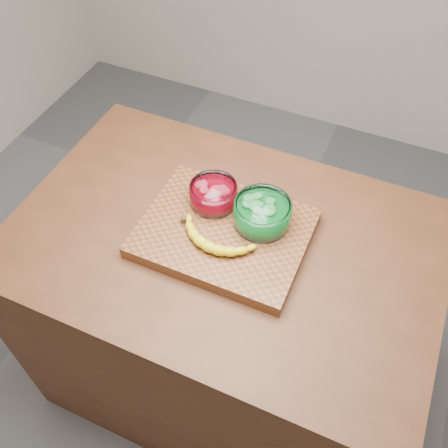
% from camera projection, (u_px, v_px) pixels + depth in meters
% --- Properties ---
extents(ground, '(3.50, 3.50, 0.00)m').
position_uv_depth(ground, '(224.00, 371.00, 2.08)').
color(ground, '#5E5E63').
rests_on(ground, ground).
extents(counter, '(1.20, 0.80, 0.90)m').
position_uv_depth(counter, '(224.00, 318.00, 1.73)').
color(counter, '#4F2B17').
rests_on(counter, ground).
extents(cutting_board, '(0.45, 0.35, 0.04)m').
position_uv_depth(cutting_board, '(224.00, 233.00, 1.37)').
color(cutting_board, brown).
rests_on(cutting_board, counter).
extents(bowl_red, '(0.13, 0.13, 0.06)m').
position_uv_depth(bowl_red, '(213.00, 194.00, 1.39)').
color(bowl_red, white).
rests_on(bowl_red, cutting_board).
extents(bowl_green, '(0.16, 0.16, 0.07)m').
position_uv_depth(bowl_green, '(262.00, 214.00, 1.34)').
color(bowl_green, white).
rests_on(bowl_green, cutting_board).
extents(banana, '(0.25, 0.12, 0.03)m').
position_uv_depth(banana, '(216.00, 239.00, 1.31)').
color(banana, gold).
rests_on(banana, cutting_board).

